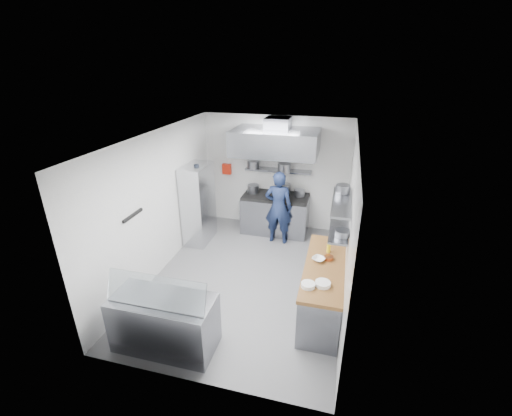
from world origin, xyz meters
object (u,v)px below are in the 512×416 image
(gas_range, at_px, (275,215))
(chef, at_px, (278,208))
(display_case, at_px, (165,323))
(wire_rack, at_px, (198,204))

(gas_range, distance_m, chef, 0.67)
(display_case, bearing_deg, gas_range, 78.81)
(chef, bearing_deg, wire_rack, 13.41)
(display_case, bearing_deg, chef, 74.76)
(chef, bearing_deg, display_case, 75.87)
(chef, bearing_deg, gas_range, -70.33)
(gas_range, xyz_separation_m, wire_rack, (-1.63, -0.89, 0.48))
(display_case, bearing_deg, wire_rack, 104.33)
(gas_range, bearing_deg, display_case, -101.19)
(wire_rack, xyz_separation_m, display_case, (0.82, -3.21, -0.50))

